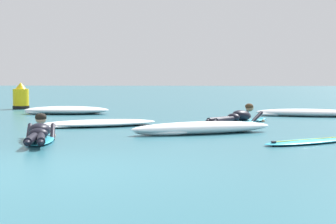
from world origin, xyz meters
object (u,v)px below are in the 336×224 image
Objects in this scene: drifting_surfboard at (306,142)px; channel_marker_buoy at (21,98)px; surfer_near at (39,134)px; surfer_far at (239,118)px.

drifting_surfboard is 1.90× the size of channel_marker_buoy.
drifting_surfboard is at bearing -49.23° from channel_marker_buoy.
drifting_surfboard is at bearing 0.85° from surfer_near.
surfer_near is 5.75m from surfer_far.
drifting_surfboard is 13.26m from channel_marker_buoy.
channel_marker_buoy reaches higher than surfer_far.
surfer_near reaches higher than drifting_surfboard.
surfer_near is 1.30× the size of drifting_surfboard.
surfer_far reaches higher than drifting_surfboard.
surfer_far is at bearing -37.22° from channel_marker_buoy.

